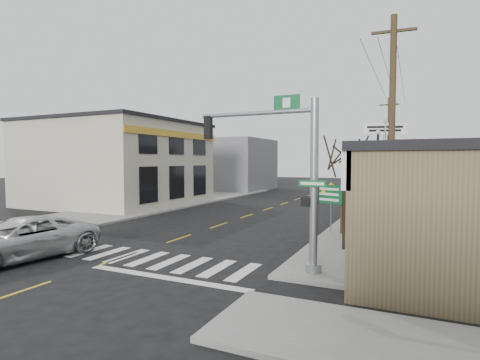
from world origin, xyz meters
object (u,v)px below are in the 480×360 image
at_px(guide_sign, 329,199).
at_px(bare_tree, 346,145).
at_px(suv, 20,239).
at_px(utility_pole_near, 392,136).
at_px(dance_center_sign, 385,141).
at_px(lamp_post, 379,169).
at_px(utility_pole_far, 388,150).
at_px(fire_hydrant, 350,226).
at_px(traffic_signal_pole, 293,166).

xyz_separation_m(guide_sign, bare_tree, (1.30, -3.23, 2.55)).
height_order(suv, utility_pole_near, utility_pole_near).
bearing_deg(guide_sign, dance_center_sign, 101.52).
relative_size(lamp_post, utility_pole_far, 0.62).
distance_m(fire_hydrant, lamp_post, 4.96).
bearing_deg(traffic_signal_pole, lamp_post, 81.59).
relative_size(bare_tree, utility_pole_far, 0.62).
relative_size(traffic_signal_pole, dance_center_sign, 0.87).
bearing_deg(guide_sign, utility_pole_far, 103.39).
distance_m(guide_sign, utility_pole_near, 5.78).
bearing_deg(utility_pole_near, traffic_signal_pole, -139.26).
height_order(guide_sign, fire_hydrant, guide_sign).
distance_m(traffic_signal_pole, lamp_post, 11.16).
height_order(dance_center_sign, utility_pole_far, utility_pole_far).
relative_size(guide_sign, utility_pole_near, 0.29).
bearing_deg(suv, bare_tree, 39.35).
bearing_deg(utility_pole_near, bare_tree, 150.15).
xyz_separation_m(suv, lamp_post, (11.56, 13.65, 2.45)).
xyz_separation_m(dance_center_sign, utility_pole_far, (0.08, 3.08, -0.58)).
relative_size(utility_pole_near, utility_pole_far, 1.02).
distance_m(lamp_post, utility_pole_far, 9.58).
relative_size(dance_center_sign, utility_pole_far, 0.77).
xyz_separation_m(lamp_post, dance_center_sign, (-0.11, 6.41, 1.90)).
height_order(fire_hydrant, bare_tree, bare_tree).
bearing_deg(lamp_post, utility_pole_far, 82.06).
xyz_separation_m(suv, utility_pole_near, (12.63, 5.48, 3.85)).
relative_size(lamp_post, bare_tree, 0.99).
distance_m(fire_hydrant, utility_pole_near, 6.18).
xyz_separation_m(guide_sign, lamp_post, (1.96, 4.13, 1.42)).
relative_size(traffic_signal_pole, fire_hydrant, 8.11).
bearing_deg(fire_hydrant, bare_tree, -84.82).
bearing_deg(utility_pole_far, traffic_signal_pole, -95.12).
bearing_deg(dance_center_sign, guide_sign, -118.01).
bearing_deg(dance_center_sign, lamp_post, -107.06).
bearing_deg(bare_tree, utility_pole_near, -25.23).
height_order(lamp_post, utility_pole_near, utility_pole_near).
xyz_separation_m(bare_tree, utility_pole_far, (0.63, 16.85, 0.18)).
height_order(utility_pole_near, utility_pole_far, utility_pole_near).
distance_m(bare_tree, utility_pole_far, 16.86).
relative_size(traffic_signal_pole, lamp_post, 1.07).
xyz_separation_m(guide_sign, fire_hydrant, (1.00, 0.10, -1.29)).
xyz_separation_m(fire_hydrant, utility_pole_near, (2.03, -4.14, 4.12)).
xyz_separation_m(fire_hydrant, dance_center_sign, (0.85, 10.44, 4.61)).
bearing_deg(utility_pole_near, utility_pole_far, 88.92).
distance_m(traffic_signal_pole, fire_hydrant, 7.65).
bearing_deg(traffic_signal_pole, suv, -164.40).
height_order(fire_hydrant, utility_pole_far, utility_pole_far).
relative_size(traffic_signal_pole, guide_sign, 2.23).
height_order(suv, traffic_signal_pole, traffic_signal_pole).
xyz_separation_m(dance_center_sign, utility_pole_near, (1.18, -14.58, -0.50)).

